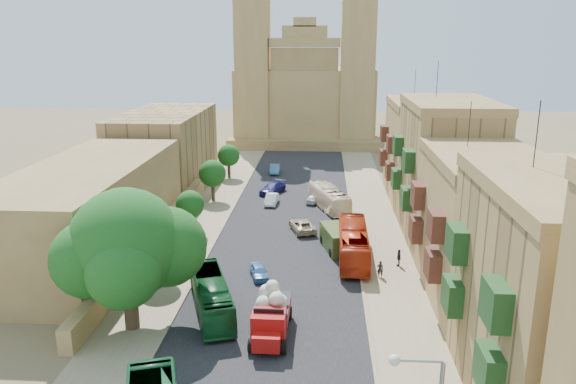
# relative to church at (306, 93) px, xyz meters

# --- Properties ---
(ground) EXTENTS (260.00, 260.00, 0.00)m
(ground) POSITION_rel_church_xyz_m (0.00, -78.61, -9.52)
(ground) COLOR brown
(road_surface) EXTENTS (14.00, 140.00, 0.01)m
(road_surface) POSITION_rel_church_xyz_m (0.00, -48.61, -9.51)
(road_surface) COLOR black
(road_surface) RESTS_ON ground
(sidewalk_east) EXTENTS (5.00, 140.00, 0.01)m
(sidewalk_east) POSITION_rel_church_xyz_m (9.50, -48.61, -9.51)
(sidewalk_east) COLOR #8A7A5A
(sidewalk_east) RESTS_ON ground
(sidewalk_west) EXTENTS (5.00, 140.00, 0.01)m
(sidewalk_west) POSITION_rel_church_xyz_m (-9.50, -48.61, -9.51)
(sidewalk_west) COLOR #8A7A5A
(sidewalk_west) RESTS_ON ground
(kerb_east) EXTENTS (0.25, 140.00, 0.12)m
(kerb_east) POSITION_rel_church_xyz_m (7.00, -48.61, -9.46)
(kerb_east) COLOR #8A7A5A
(kerb_east) RESTS_ON ground
(kerb_west) EXTENTS (0.25, 140.00, 0.12)m
(kerb_west) POSITION_rel_church_xyz_m (-7.00, -48.61, -9.46)
(kerb_west) COLOR #8A7A5A
(kerb_west) RESTS_ON ground
(townhouse_a) EXTENTS (9.00, 14.00, 16.40)m
(townhouse_a) POSITION_rel_church_xyz_m (15.95, -81.61, -3.11)
(townhouse_a) COLOR #9D7C47
(townhouse_a) RESTS_ON ground
(townhouse_b) EXTENTS (9.00, 14.00, 14.90)m
(townhouse_b) POSITION_rel_church_xyz_m (15.95, -67.61, -3.86)
(townhouse_b) COLOR olive
(townhouse_b) RESTS_ON ground
(townhouse_c) EXTENTS (9.00, 14.00, 17.40)m
(townhouse_c) POSITION_rel_church_xyz_m (15.95, -53.61, -2.61)
(townhouse_c) COLOR #9D7C47
(townhouse_c) RESTS_ON ground
(townhouse_d) EXTENTS (9.00, 14.00, 15.90)m
(townhouse_d) POSITION_rel_church_xyz_m (15.95, -39.61, -3.36)
(townhouse_d) COLOR olive
(townhouse_d) RESTS_ON ground
(west_wall) EXTENTS (1.00, 40.00, 1.80)m
(west_wall) POSITION_rel_church_xyz_m (-12.50, -58.61, -8.62)
(west_wall) COLOR olive
(west_wall) RESTS_ON ground
(west_building_low) EXTENTS (10.00, 28.00, 8.40)m
(west_building_low) POSITION_rel_church_xyz_m (-18.00, -60.61, -5.32)
(west_building_low) COLOR olive
(west_building_low) RESTS_ON ground
(west_building_mid) EXTENTS (10.00, 22.00, 10.00)m
(west_building_mid) POSITION_rel_church_xyz_m (-18.00, -34.61, -4.52)
(west_building_mid) COLOR #9D7C47
(west_building_mid) RESTS_ON ground
(church) EXTENTS (28.00, 22.50, 36.30)m
(church) POSITION_rel_church_xyz_m (0.00, 0.00, 0.00)
(church) COLOR olive
(church) RESTS_ON ground
(ficus_tree) EXTENTS (10.03, 9.23, 10.03)m
(ficus_tree) POSITION_rel_church_xyz_m (-9.41, -74.61, -3.58)
(ficus_tree) COLOR #3C2C1E
(ficus_tree) RESTS_ON ground
(street_tree_a) EXTENTS (3.38, 3.38, 5.20)m
(street_tree_a) POSITION_rel_church_xyz_m (-10.00, -66.61, -6.03)
(street_tree_a) COLOR #3C2C1E
(street_tree_a) RESTS_ON ground
(street_tree_b) EXTENTS (2.93, 2.93, 4.51)m
(street_tree_b) POSITION_rel_church_xyz_m (-10.00, -54.61, -6.50)
(street_tree_b) COLOR #3C2C1E
(street_tree_b) RESTS_ON ground
(street_tree_c) EXTENTS (3.35, 3.35, 5.16)m
(street_tree_c) POSITION_rel_church_xyz_m (-10.00, -42.61, -6.06)
(street_tree_c) COLOR #3C2C1E
(street_tree_c) RESTS_ON ground
(street_tree_d) EXTENTS (3.18, 3.18, 4.90)m
(street_tree_d) POSITION_rel_church_xyz_m (-10.00, -30.61, -6.24)
(street_tree_d) COLOR #3C2C1E
(street_tree_d) RESTS_ON ground
(red_truck) EXTENTS (2.55, 6.22, 3.60)m
(red_truck) POSITION_rel_church_xyz_m (0.29, -75.02, -7.93)
(red_truck) COLOR #A20F0C
(red_truck) RESTS_ON ground
(olive_pickup) EXTENTS (3.41, 5.54, 2.13)m
(olive_pickup) POSITION_rel_church_xyz_m (5.09, -58.61, -8.48)
(olive_pickup) COLOR #394D1C
(olive_pickup) RESTS_ON ground
(bus_green_north) EXTENTS (5.16, 9.81, 2.67)m
(bus_green_north) POSITION_rel_church_xyz_m (-4.40, -72.03, -8.18)
(bus_green_north) COLOR #125123
(bus_green_north) RESTS_ON ground
(bus_red_east) EXTENTS (2.68, 10.88, 3.02)m
(bus_red_east) POSITION_rel_church_xyz_m (6.50, -60.83, -8.00)
(bus_red_east) COLOR red
(bus_red_east) RESTS_ON ground
(bus_cream_east) EXTENTS (5.19, 9.70, 2.64)m
(bus_cream_east) POSITION_rel_church_xyz_m (4.40, -45.19, -8.19)
(bus_cream_east) COLOR #FFE8C3
(bus_cream_east) RESTS_ON ground
(car_blue_a) EXTENTS (2.14, 3.46, 1.10)m
(car_blue_a) POSITION_rel_church_xyz_m (-1.62, -65.61, -8.97)
(car_blue_a) COLOR teal
(car_blue_a) RESTS_ON ground
(car_white_a) EXTENTS (1.54, 3.90, 1.26)m
(car_white_a) POSITION_rel_church_xyz_m (-2.59, -43.79, -8.88)
(car_white_a) COLOR white
(car_white_a) RESTS_ON ground
(car_cream) EXTENTS (3.40, 5.09, 1.30)m
(car_cream) POSITION_rel_church_xyz_m (1.57, -53.51, -8.87)
(car_cream) COLOR tan
(car_cream) RESTS_ON ground
(car_dkblue) EXTENTS (3.67, 5.27, 1.42)m
(car_dkblue) POSITION_rel_church_xyz_m (-2.88, -38.73, -8.81)
(car_dkblue) COLOR #141253
(car_dkblue) RESTS_ON ground
(car_white_b) EXTENTS (2.27, 3.42, 1.08)m
(car_white_b) POSITION_rel_church_xyz_m (2.59, -42.84, -8.97)
(car_white_b) COLOR silver
(car_white_b) RESTS_ON ground
(car_blue_b) EXTENTS (1.55, 4.07, 1.33)m
(car_blue_b) POSITION_rel_church_xyz_m (-3.58, -27.54, -8.85)
(car_blue_b) COLOR teal
(car_blue_b) RESTS_ON ground
(pedestrian_a) EXTENTS (0.59, 0.43, 1.48)m
(pedestrian_a) POSITION_rel_church_xyz_m (8.60, -64.87, -8.78)
(pedestrian_a) COLOR #252327
(pedestrian_a) RESTS_ON ground
(pedestrian_c) EXTENTS (0.41, 0.93, 1.57)m
(pedestrian_c) POSITION_rel_church_xyz_m (10.47, -62.32, -8.73)
(pedestrian_c) COLOR #2E2E30
(pedestrian_c) RESTS_ON ground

